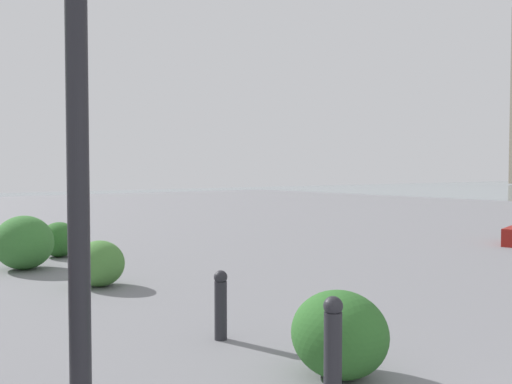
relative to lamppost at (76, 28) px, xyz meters
The scene contains 7 objects.
lamppost is the anchor object (origin of this frame).
bollard_near 2.66m from the lamppost, 125.79° to the right, with size 0.13×0.13×0.80m.
bollard_mid 2.87m from the lamppost, 62.61° to the right, with size 0.13×0.13×0.67m.
shrub_low 2.91m from the lamppost, 104.91° to the right, with size 0.80×0.72×0.68m.
shrub_round 7.54m from the lamppost, 16.88° to the right, with size 0.76×0.68×0.65m.
shrub_wide 6.40m from the lamppost, 11.55° to the right, with size 1.03×0.93×0.88m.
shrub_tall 4.79m from the lamppost, 23.31° to the right, with size 0.75×0.68×0.64m.
Camera 1 is at (0.30, 1.82, 1.62)m, focal length 38.75 mm.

